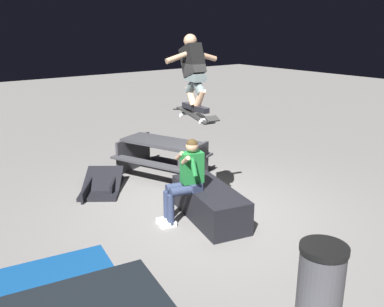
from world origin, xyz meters
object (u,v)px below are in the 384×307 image
ledge_box_main (210,203)px  picnic_table_back (162,152)px  trash_bin (320,285)px  skateboard (195,115)px  skater_airborne (193,69)px  kicker_ramp (102,187)px  person_sitting_on_ledge (186,176)px

ledge_box_main → picnic_table_back: 2.29m
trash_bin → ledge_box_main: bearing=-15.2°
skateboard → picnic_table_back: 2.50m
ledge_box_main → skater_airborne: (0.22, 0.17, 2.15)m
skateboard → kicker_ramp: size_ratio=0.78×
person_sitting_on_ledge → skater_airborne: bearing=-74.9°
picnic_table_back → trash_bin: (-4.84, 1.28, -0.04)m
person_sitting_on_ledge → picnic_table_back: size_ratio=0.66×
skateboard → skater_airborne: 0.69m
ledge_box_main → kicker_ramp: (2.20, 0.86, -0.20)m
ledge_box_main → trash_bin: (-2.63, 0.72, 0.20)m
person_sitting_on_ledge → kicker_ramp: (2.03, 0.49, -0.70)m
ledge_box_main → trash_bin: trash_bin is taller
ledge_box_main → trash_bin: bearing=164.8°
person_sitting_on_ledge → skater_airborne: skater_airborne is taller
skater_airborne → ledge_box_main: bearing=-142.1°
trash_bin → kicker_ramp: bearing=1.7°
person_sitting_on_ledge → skateboard: skateboard is taller
picnic_table_back → trash_bin: trash_bin is taller
picnic_table_back → trash_bin: 5.00m
skateboard → trash_bin: size_ratio=1.12×
skateboard → picnic_table_back: (2.04, -0.74, -1.23)m
skateboard → kicker_ramp: skateboard is taller
picnic_table_back → trash_bin: size_ratio=2.25×
skater_airborne → kicker_ramp: skater_airborne is taller
picnic_table_back → trash_bin: bearing=165.2°
kicker_ramp → trash_bin: bearing=-178.3°
ledge_box_main → kicker_ramp: ledge_box_main is taller
skateboard → kicker_ramp: 2.71m
person_sitting_on_ledge → skateboard: size_ratio=1.32×
ledge_box_main → person_sitting_on_ledge: size_ratio=1.19×
ledge_box_main → picnic_table_back: bearing=-14.2°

